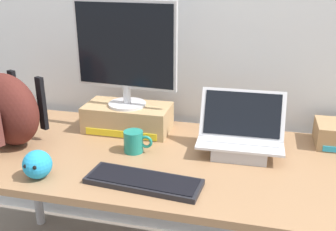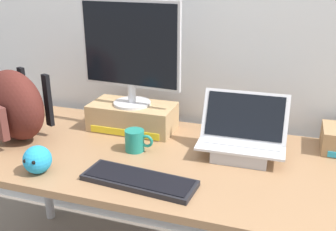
# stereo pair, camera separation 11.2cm
# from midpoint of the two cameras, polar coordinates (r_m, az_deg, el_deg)

# --- Properties ---
(back_wall) EXTENTS (7.00, 0.10, 2.60)m
(back_wall) POSITION_cam_midpoint_polar(r_m,az_deg,el_deg) (1.91, 6.50, 16.47)
(back_wall) COLOR silver
(back_wall) RESTS_ON ground
(desk) EXTENTS (1.86, 0.77, 0.72)m
(desk) POSITION_cam_midpoint_polar(r_m,az_deg,el_deg) (1.64, 1.97, -8.04)
(desk) COLOR #99704C
(desk) RESTS_ON ground
(toner_box_yellow) EXTENTS (0.40, 0.21, 0.13)m
(toner_box_yellow) POSITION_cam_midpoint_polar(r_m,az_deg,el_deg) (1.85, -3.51, -0.21)
(toner_box_yellow) COLOR tan
(toner_box_yellow) RESTS_ON desk
(desktop_monitor) EXTENTS (0.48, 0.18, 0.48)m
(desktop_monitor) POSITION_cam_midpoint_polar(r_m,az_deg,el_deg) (1.76, -3.75, 9.47)
(desktop_monitor) COLOR silver
(desktop_monitor) RESTS_ON toner_box_yellow
(open_laptop) EXTENTS (0.35, 0.22, 0.25)m
(open_laptop) POSITION_cam_midpoint_polar(r_m,az_deg,el_deg) (1.63, 12.73, -4.03)
(open_laptop) COLOR #ADADB2
(open_laptop) RESTS_ON desk
(external_keyboard) EXTENTS (0.43, 0.18, 0.02)m
(external_keyboard) POSITION_cam_midpoint_polar(r_m,az_deg,el_deg) (1.42, -2.00, -9.53)
(external_keyboard) COLOR black
(external_keyboard) RESTS_ON desk
(messenger_backpack) EXTENTS (0.40, 0.31, 0.32)m
(messenger_backpack) POSITION_cam_midpoint_polar(r_m,az_deg,el_deg) (1.82, -20.14, 1.34)
(messenger_backpack) COLOR #4C1E19
(messenger_backpack) RESTS_ON desk
(coffee_mug) EXTENTS (0.12, 0.08, 0.09)m
(coffee_mug) POSITION_cam_midpoint_polar(r_m,az_deg,el_deg) (1.64, -2.89, -3.73)
(coffee_mug) COLOR #1E7F70
(coffee_mug) RESTS_ON desk
(plush_toy) EXTENTS (0.11, 0.11, 0.11)m
(plush_toy) POSITION_cam_midpoint_polar(r_m,az_deg,el_deg) (1.53, -16.72, -6.28)
(plush_toy) COLOR #2393CC
(plush_toy) RESTS_ON desk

